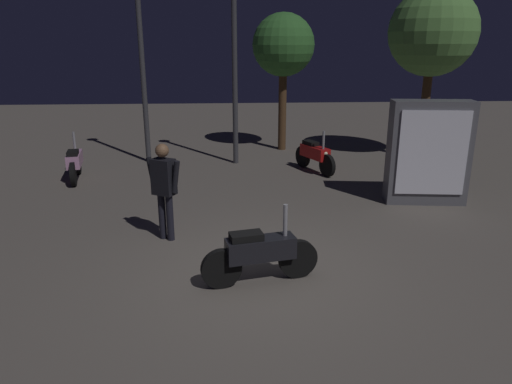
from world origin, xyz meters
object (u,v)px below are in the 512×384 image
object	(u,v)px
streetlamp_far	(140,37)
kiosk_billboard	(429,153)
motorcycle_red_parked_right	(315,155)
motorcycle_black_foreground	(260,253)
streetlamp_near	(234,41)
person_rider_beside	(164,184)
motorcycle_pink_parked_left	(75,162)

from	to	relation	value
streetlamp_far	kiosk_billboard	bearing A→B (deg)	-32.02
motorcycle_red_parked_right	motorcycle_black_foreground	bearing A→B (deg)	-41.49
streetlamp_near	kiosk_billboard	size ratio (longest dim) A/B	2.42
motorcycle_red_parked_right	person_rider_beside	bearing A→B (deg)	-62.20
motorcycle_pink_parked_left	person_rider_beside	size ratio (longest dim) A/B	1.00
streetlamp_near	streetlamp_far	distance (m)	2.45
streetlamp_near	person_rider_beside	bearing A→B (deg)	-103.76
streetlamp_near	kiosk_billboard	xyz separation A→B (m)	(3.84, -3.59, -2.17)
streetlamp_far	motorcycle_pink_parked_left	bearing A→B (deg)	-129.85
motorcycle_red_parked_right	kiosk_billboard	bearing A→B (deg)	11.45
streetlamp_far	kiosk_billboard	size ratio (longest dim) A/B	2.49
motorcycle_red_parked_right	kiosk_billboard	size ratio (longest dim) A/B	0.74
motorcycle_black_foreground	person_rider_beside	xyz separation A→B (m)	(-1.47, 1.61, 0.54)
streetlamp_near	streetlamp_far	xyz separation A→B (m)	(-2.43, 0.33, 0.08)
motorcycle_black_foreground	kiosk_billboard	size ratio (longest dim) A/B	0.78
motorcycle_red_parked_right	person_rider_beside	xyz separation A→B (m)	(-3.27, -4.19, 0.54)
motorcycle_black_foreground	motorcycle_red_parked_right	world-z (taller)	same
person_rider_beside	streetlamp_far	distance (m)	6.12
person_rider_beside	streetlamp_far	world-z (taller)	streetlamp_far
motorcycle_pink_parked_left	motorcycle_red_parked_right	bearing A→B (deg)	-96.99
motorcycle_pink_parked_left	person_rider_beside	xyz separation A→B (m)	(2.62, -3.79, 0.54)
motorcycle_black_foreground	streetlamp_near	bearing A→B (deg)	79.15
streetlamp_near	kiosk_billboard	bearing A→B (deg)	-43.09
motorcycle_black_foreground	streetlamp_near	distance (m)	7.38
motorcycle_black_foreground	motorcycle_pink_parked_left	world-z (taller)	same
motorcycle_red_parked_right	streetlamp_near	bearing A→B (deg)	-141.39
motorcycle_black_foreground	person_rider_beside	bearing A→B (deg)	119.91
motorcycle_black_foreground	motorcycle_red_parked_right	distance (m)	6.08
motorcycle_red_parked_right	kiosk_billboard	xyz separation A→B (m)	(1.84, -2.57, 0.61)
motorcycle_red_parked_right	kiosk_billboard	distance (m)	3.22
streetlamp_near	motorcycle_black_foreground	bearing A→B (deg)	-88.40
motorcycle_black_foreground	person_rider_beside	distance (m)	2.25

